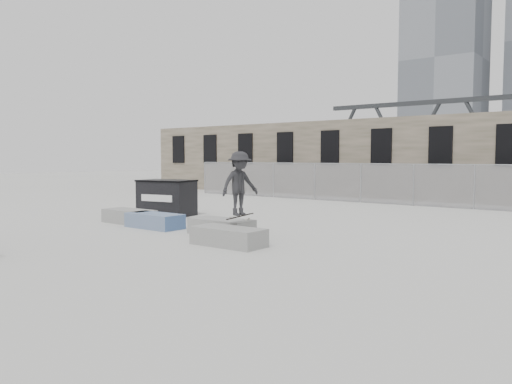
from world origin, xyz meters
The scene contains 9 objects.
ground centered at (0.00, 0.00, 0.00)m, with size 120.00×120.00×0.00m, color beige.
stone_wall centered at (0.00, 16.24, 2.26)m, with size 36.00×2.58×4.50m.
chainlink_fence centered at (0.00, 12.50, 1.04)m, with size 22.06×0.06×2.02m.
planter_far_left centered at (-2.90, 0.13, 0.26)m, with size 2.00×0.90×0.48m.
planter_center_left centered at (-1.25, -0.13, 0.26)m, with size 2.00×0.90×0.48m.
planter_center_right centered at (1.45, 0.13, 0.26)m, with size 2.00×0.90×0.48m.
planter_offset centered at (2.83, -1.14, 0.26)m, with size 2.00×0.90×0.48m.
dumpster centered at (-3.62, 2.55, 0.72)m, with size 2.37×1.70×1.42m.
skateboarder centered at (2.58, -0.38, 1.59)m, with size 0.95×1.28×1.92m.
Camera 1 is at (11.34, -10.98, 2.33)m, focal length 35.00 mm.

